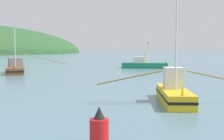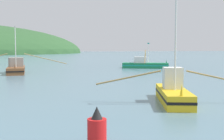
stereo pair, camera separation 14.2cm
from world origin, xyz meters
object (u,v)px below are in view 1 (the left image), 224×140
object	(u,v)px
fishing_boat_brown	(16,68)
fishing_boat_green	(144,64)
fishing_boat_yellow	(174,92)
channel_buoy	(99,129)

from	to	relation	value
fishing_boat_brown	fishing_boat_green	bearing A→B (deg)	100.64
fishing_boat_yellow	channel_buoy	world-z (taller)	fishing_boat_yellow
fishing_boat_green	fishing_boat_brown	bearing A→B (deg)	-145.33
fishing_boat_green	fishing_boat_yellow	bearing A→B (deg)	-85.61
fishing_boat_green	channel_buoy	bearing A→B (deg)	-91.51
fishing_boat_green	channel_buoy	size ratio (longest dim) A/B	8.28
fishing_boat_brown	channel_buoy	distance (m)	34.72
fishing_boat_brown	fishing_boat_yellow	distance (m)	29.83
channel_buoy	fishing_boat_green	bearing A→B (deg)	66.24
fishing_boat_brown	channel_buoy	xyz separation A→B (m)	(5.42, -34.30, -0.15)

